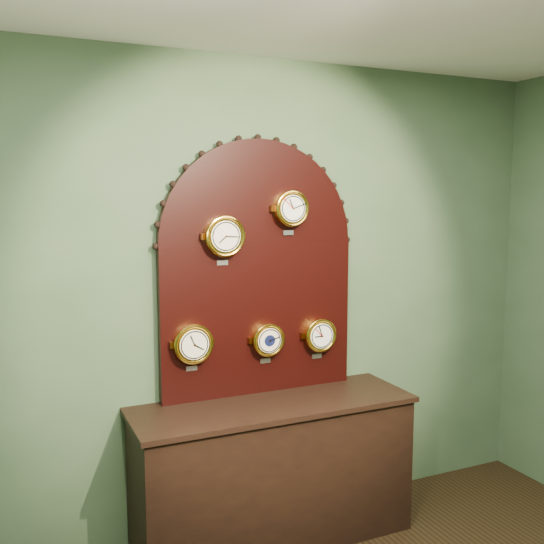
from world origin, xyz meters
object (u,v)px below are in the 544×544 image
display_board (258,260)px  tide_clock (319,335)px  arabic_clock (291,208)px  barometer (268,340)px  shop_counter (273,474)px  hygrometer (193,344)px  roman_clock (224,236)px

display_board → tide_clock: display_board is taller
arabic_clock → barometer: size_ratio=1.05×
barometer → tide_clock: size_ratio=0.97×
tide_clock → shop_counter: bearing=-158.0°
hygrometer → tide_clock: hygrometer is taller
shop_counter → hygrometer: bearing=160.2°
arabic_clock → tide_clock: (0.20, 0.00, -0.78)m
roman_clock → hygrometer: bearing=180.0°
hygrometer → roman_clock: bearing=-0.0°
roman_clock → barometer: 0.67m
arabic_clock → roman_clock: bearing=-179.9°
arabic_clock → hygrometer: bearing=-180.0°
arabic_clock → hygrometer: (-0.61, -0.00, -0.75)m
hygrometer → display_board: bearing=8.9°
display_board → barometer: (0.03, -0.07, -0.47)m
tide_clock → display_board: bearing=170.1°
shop_counter → hygrometer: (-0.43, 0.15, 0.78)m
tide_clock → hygrometer: bearing=-180.0°
hygrometer → arabic_clock: bearing=0.0°
roman_clock → arabic_clock: arabic_clock is taller
arabic_clock → shop_counter: bearing=-139.7°
roman_clock → barometer: roman_clock is taller
hygrometer → tide_clock: (0.81, 0.00, -0.03)m
shop_counter → display_board: display_board is taller
shop_counter → roman_clock: size_ratio=5.62×
barometer → tide_clock: (0.35, -0.00, -0.01)m
hygrometer → tide_clock: bearing=0.0°
shop_counter → roman_clock: roman_clock is taller
shop_counter → tide_clock: size_ratio=6.17×
shop_counter → barometer: (0.03, 0.15, 0.76)m
shop_counter → barometer: bearing=78.5°
display_board → arabic_clock: (0.18, -0.07, 0.30)m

